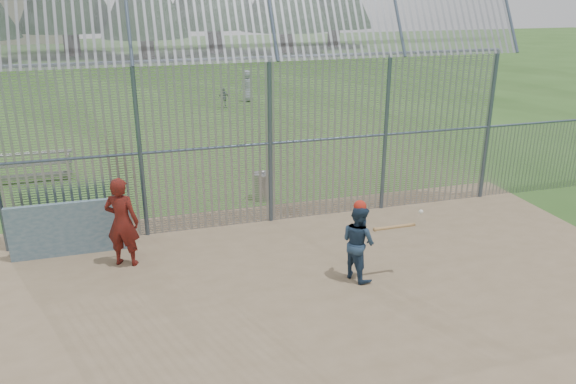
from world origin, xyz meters
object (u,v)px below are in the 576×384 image
object	(u,v)px
trash_can	(263,186)
bleacher	(19,167)
dugout_wall	(70,229)
onlooker	(122,222)
batter	(358,242)

from	to	relation	value
trash_can	bleacher	world-z (taller)	trash_can
dugout_wall	bleacher	world-z (taller)	dugout_wall
dugout_wall	bleacher	distance (m)	6.11
onlooker	dugout_wall	bearing A→B (deg)	-13.00
trash_can	bleacher	size ratio (longest dim) A/B	0.27
batter	bleacher	size ratio (longest dim) A/B	0.51
dugout_wall	onlooker	distance (m)	1.39
dugout_wall	onlooker	xyz separation A→B (m)	(1.09, -0.79, 0.35)
batter	trash_can	bearing A→B (deg)	-11.82
batter	bleacher	bearing A→B (deg)	20.61
dugout_wall	trash_can	size ratio (longest dim) A/B	3.05
onlooker	batter	bearing A→B (deg)	179.74
bleacher	batter	bearing A→B (deg)	-49.22
bleacher	dugout_wall	bearing A→B (deg)	-72.45
dugout_wall	batter	distance (m)	6.14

